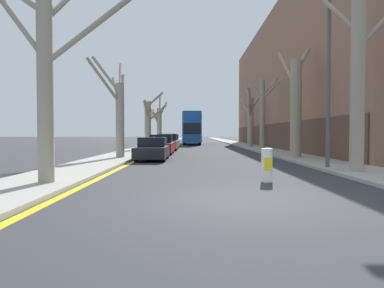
{
  "coord_description": "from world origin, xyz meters",
  "views": [
    {
      "loc": [
        -0.97,
        -7.85,
        1.55
      ],
      "look_at": [
        -0.88,
        35.29,
        0.21
      ],
      "focal_mm": 32.0,
      "sensor_mm": 36.0,
      "label": 1
    }
  ],
  "objects_px": {
    "street_tree_right_0": "(358,67)",
    "street_tree_right_1": "(295,103)",
    "street_tree_left_2": "(148,123)",
    "street_tree_right_2": "(262,111)",
    "traffic_bollard": "(266,165)",
    "parked_car_2": "(167,142)",
    "street_tree_left_0": "(45,65)",
    "parked_car_1": "(161,145)",
    "street_tree_right_3": "(250,118)",
    "double_decker_bus": "(191,127)",
    "street_tree_left_3": "(158,123)",
    "lamp_post": "(325,66)",
    "parked_car_3": "(170,141)",
    "parked_car_0": "(152,149)",
    "street_tree_left_1": "(118,110)"
  },
  "relations": [
    {
      "from": "street_tree_left_2",
      "to": "parked_car_0",
      "type": "xyz_separation_m",
      "value": [
        1.84,
        -12.76,
        -1.95
      ]
    },
    {
      "from": "parked_car_0",
      "to": "street_tree_right_0",
      "type": "bearing_deg",
      "value": -38.7
    },
    {
      "from": "parked_car_0",
      "to": "parked_car_2",
      "type": "height_order",
      "value": "parked_car_2"
    },
    {
      "from": "street_tree_left_2",
      "to": "lamp_post",
      "type": "bearing_deg",
      "value": -61.83
    },
    {
      "from": "parked_car_0",
      "to": "lamp_post",
      "type": "xyz_separation_m",
      "value": [
        7.92,
        -5.47,
        3.76
      ]
    },
    {
      "from": "street_tree_left_0",
      "to": "lamp_post",
      "type": "bearing_deg",
      "value": 23.46
    },
    {
      "from": "street_tree_left_1",
      "to": "double_decker_bus",
      "type": "relative_size",
      "value": 0.53
    },
    {
      "from": "street_tree_left_0",
      "to": "parked_car_2",
      "type": "height_order",
      "value": "street_tree_left_0"
    },
    {
      "from": "street_tree_right_1",
      "to": "parked_car_0",
      "type": "height_order",
      "value": "street_tree_right_1"
    },
    {
      "from": "street_tree_left_0",
      "to": "parked_car_1",
      "type": "distance_m",
      "value": 15.81
    },
    {
      "from": "street_tree_left_0",
      "to": "double_decker_bus",
      "type": "bearing_deg",
      "value": 83.71
    },
    {
      "from": "street_tree_left_2",
      "to": "street_tree_right_0",
      "type": "distance_m",
      "value": 22.31
    },
    {
      "from": "street_tree_right_0",
      "to": "street_tree_right_1",
      "type": "distance_m",
      "value": 8.04
    },
    {
      "from": "street_tree_left_1",
      "to": "street_tree_right_0",
      "type": "bearing_deg",
      "value": -35.74
    },
    {
      "from": "street_tree_right_3",
      "to": "parked_car_1",
      "type": "bearing_deg",
      "value": -125.84
    },
    {
      "from": "street_tree_left_1",
      "to": "street_tree_right_3",
      "type": "relative_size",
      "value": 0.92
    },
    {
      "from": "street_tree_right_0",
      "to": "parked_car_1",
      "type": "distance_m",
      "value": 15.58
    },
    {
      "from": "parked_car_0",
      "to": "street_tree_right_1",
      "type": "bearing_deg",
      "value": 7.33
    },
    {
      "from": "parked_car_1",
      "to": "street_tree_left_1",
      "type": "bearing_deg",
      "value": -114.5
    },
    {
      "from": "street_tree_right_1",
      "to": "double_decker_bus",
      "type": "relative_size",
      "value": 0.6
    },
    {
      "from": "street_tree_right_1",
      "to": "street_tree_right_2",
      "type": "bearing_deg",
      "value": 90.64
    },
    {
      "from": "street_tree_left_3",
      "to": "traffic_bollard",
      "type": "xyz_separation_m",
      "value": [
        6.73,
        -33.93,
        -2.42
      ]
    },
    {
      "from": "parked_car_1",
      "to": "double_decker_bus",
      "type": "bearing_deg",
      "value": 84.45
    },
    {
      "from": "street_tree_left_2",
      "to": "parked_car_2",
      "type": "distance_m",
      "value": 2.76
    },
    {
      "from": "parked_car_1",
      "to": "parked_car_3",
      "type": "relative_size",
      "value": 1.04
    },
    {
      "from": "street_tree_right_0",
      "to": "parked_car_2",
      "type": "xyz_separation_m",
      "value": [
        -8.61,
        18.81,
        -3.35
      ]
    },
    {
      "from": "double_decker_bus",
      "to": "lamp_post",
      "type": "distance_m",
      "value": 35.15
    },
    {
      "from": "street_tree_right_3",
      "to": "traffic_bollard",
      "type": "relative_size",
      "value": 6.37
    },
    {
      "from": "street_tree_right_0",
      "to": "street_tree_left_1",
      "type": "bearing_deg",
      "value": 144.26
    },
    {
      "from": "street_tree_left_2",
      "to": "street_tree_right_1",
      "type": "height_order",
      "value": "street_tree_right_1"
    },
    {
      "from": "parked_car_0",
      "to": "parked_car_1",
      "type": "height_order",
      "value": "parked_car_1"
    },
    {
      "from": "street_tree_right_1",
      "to": "parked_car_1",
      "type": "height_order",
      "value": "street_tree_right_1"
    },
    {
      "from": "street_tree_right_0",
      "to": "street_tree_right_2",
      "type": "distance_m",
      "value": 17.07
    },
    {
      "from": "street_tree_right_0",
      "to": "traffic_bollard",
      "type": "height_order",
      "value": "street_tree_right_0"
    },
    {
      "from": "street_tree_right_2",
      "to": "traffic_bollard",
      "type": "relative_size",
      "value": 6.28
    },
    {
      "from": "street_tree_left_3",
      "to": "parked_car_0",
      "type": "bearing_deg",
      "value": -85.3
    },
    {
      "from": "street_tree_left_0",
      "to": "street_tree_right_1",
      "type": "distance_m",
      "value": 15.23
    },
    {
      "from": "street_tree_left_1",
      "to": "parked_car_0",
      "type": "bearing_deg",
      "value": -21.64
    },
    {
      "from": "lamp_post",
      "to": "street_tree_right_3",
      "type": "bearing_deg",
      "value": 88.08
    },
    {
      "from": "street_tree_left_0",
      "to": "street_tree_right_3",
      "type": "bearing_deg",
      "value": 68.71
    },
    {
      "from": "street_tree_left_3",
      "to": "street_tree_left_2",
      "type": "bearing_deg",
      "value": -89.0
    },
    {
      "from": "parked_car_3",
      "to": "parked_car_0",
      "type": "bearing_deg",
      "value": -90.0
    },
    {
      "from": "street_tree_right_0",
      "to": "double_decker_bus",
      "type": "bearing_deg",
      "value": 99.94
    },
    {
      "from": "street_tree_left_0",
      "to": "street_tree_right_0",
      "type": "xyz_separation_m",
      "value": [
        10.62,
        2.87,
        0.51
      ]
    },
    {
      "from": "street_tree_right_0",
      "to": "street_tree_right_1",
      "type": "height_order",
      "value": "street_tree_right_0"
    },
    {
      "from": "street_tree_left_1",
      "to": "street_tree_left_0",
      "type": "bearing_deg",
      "value": -89.07
    },
    {
      "from": "street_tree_right_1",
      "to": "traffic_bollard",
      "type": "distance_m",
      "value": 11.22
    },
    {
      "from": "street_tree_right_0",
      "to": "street_tree_right_2",
      "type": "relative_size",
      "value": 1.37
    },
    {
      "from": "street_tree_right_1",
      "to": "parked_car_2",
      "type": "bearing_deg",
      "value": 128.66
    },
    {
      "from": "street_tree_right_2",
      "to": "street_tree_right_0",
      "type": "bearing_deg",
      "value": -89.75
    }
  ]
}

